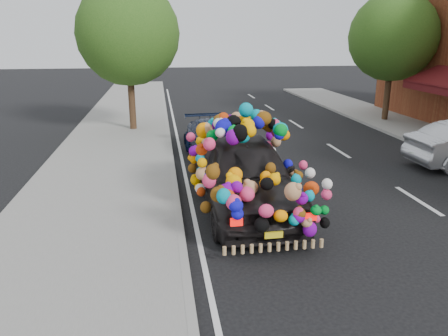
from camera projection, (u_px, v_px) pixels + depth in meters
The scene contains 8 objects.
ground at pixel (277, 209), 10.34m from camera, with size 100.00×100.00×0.00m, color black.
sidewalk at pixel (90, 217), 9.71m from camera, with size 4.00×60.00×0.12m, color gray.
kerb at pixel (178, 212), 9.99m from camera, with size 0.15×60.00×0.13m, color gray.
lane_markings at pixel (418, 200), 10.85m from camera, with size 6.00×50.00×0.01m, color silver, non-canonical shape.
tree_near_sidewalk at pixel (128, 34), 17.63m from camera, with size 4.20×4.20×6.13m.
tree_far_b at pixel (393, 37), 19.82m from camera, with size 4.00×4.00×5.90m.
plush_art_car at pixel (245, 158), 10.05m from camera, with size 2.48×5.26×2.36m.
navy_sedan at pixel (216, 141), 14.30m from camera, with size 1.74×4.28×1.24m, color black.
Camera 1 is at (-2.68, -9.33, 3.91)m, focal length 35.00 mm.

